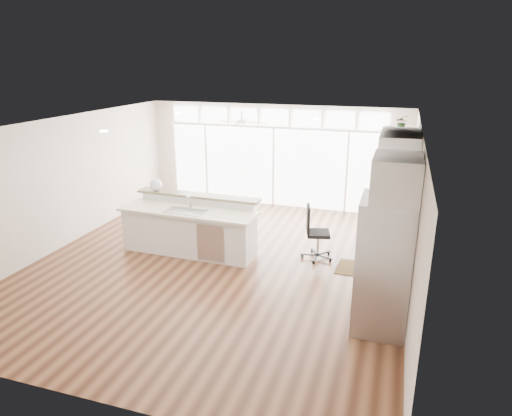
% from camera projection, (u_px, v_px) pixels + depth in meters
% --- Properties ---
extents(floor, '(7.00, 8.00, 0.02)m').
position_uv_depth(floor, '(220.00, 263.00, 8.99)').
color(floor, '#432414').
rests_on(floor, ground).
extents(ceiling, '(7.00, 8.00, 0.02)m').
position_uv_depth(ceiling, '(216.00, 125.00, 8.14)').
color(ceiling, white).
rests_on(ceiling, wall_back).
extents(wall_back, '(7.00, 0.04, 2.70)m').
position_uv_depth(wall_back, '(275.00, 156.00, 12.18)').
color(wall_back, beige).
rests_on(wall_back, floor).
extents(wall_front, '(7.00, 0.04, 2.70)m').
position_uv_depth(wall_front, '(78.00, 299.00, 4.94)').
color(wall_front, beige).
rests_on(wall_front, floor).
extents(wall_left, '(0.04, 8.00, 2.70)m').
position_uv_depth(wall_left, '(63.00, 182.00, 9.57)').
color(wall_left, beige).
rests_on(wall_left, floor).
extents(wall_right, '(0.04, 8.00, 2.70)m').
position_uv_depth(wall_right, '(414.00, 216.00, 7.55)').
color(wall_right, beige).
rests_on(wall_right, floor).
extents(glass_wall, '(5.80, 0.06, 2.08)m').
position_uv_depth(glass_wall, '(274.00, 167.00, 12.22)').
color(glass_wall, white).
rests_on(glass_wall, wall_back).
extents(transom_row, '(5.90, 0.06, 0.40)m').
position_uv_depth(transom_row, '(274.00, 117.00, 11.81)').
color(transom_row, white).
rests_on(transom_row, wall_back).
extents(desk_window, '(0.04, 0.85, 0.85)m').
position_uv_depth(desk_window, '(412.00, 199.00, 7.77)').
color(desk_window, white).
rests_on(desk_window, wall_right).
extents(ceiling_fan, '(1.16, 1.16, 0.32)m').
position_uv_depth(ceiling_fan, '(242.00, 118.00, 10.89)').
color(ceiling_fan, white).
rests_on(ceiling_fan, ceiling).
extents(recessed_lights, '(3.40, 3.00, 0.02)m').
position_uv_depth(recessed_lights, '(220.00, 124.00, 8.33)').
color(recessed_lights, white).
rests_on(recessed_lights, ceiling).
extents(oven_cabinet, '(0.64, 1.20, 2.50)m').
position_uv_depth(oven_cabinet, '(395.00, 191.00, 9.31)').
color(oven_cabinet, white).
rests_on(oven_cabinet, floor).
extents(desk_nook, '(0.72, 1.30, 0.76)m').
position_uv_depth(desk_nook, '(386.00, 259.00, 8.23)').
color(desk_nook, white).
rests_on(desk_nook, floor).
extents(upper_cabinets, '(0.64, 1.30, 0.64)m').
position_uv_depth(upper_cabinets, '(399.00, 151.00, 7.61)').
color(upper_cabinets, white).
rests_on(upper_cabinets, wall_right).
extents(refrigerator, '(0.76, 0.90, 2.00)m').
position_uv_depth(refrigerator, '(384.00, 265.00, 6.55)').
color(refrigerator, '#ACACB1').
rests_on(refrigerator, floor).
extents(fridge_cabinet, '(0.64, 0.90, 0.60)m').
position_uv_depth(fridge_cabinet, '(397.00, 178.00, 6.13)').
color(fridge_cabinet, white).
rests_on(fridge_cabinet, wall_right).
extents(framed_photos, '(0.06, 0.22, 0.80)m').
position_uv_depth(framed_photos, '(411.00, 197.00, 8.38)').
color(framed_photos, black).
rests_on(framed_photos, wall_right).
extents(kitchen_island, '(2.87, 1.14, 1.13)m').
position_uv_depth(kitchen_island, '(189.00, 227.00, 9.29)').
color(kitchen_island, white).
rests_on(kitchen_island, floor).
extents(rug, '(1.02, 0.76, 0.01)m').
position_uv_depth(rug, '(363.00, 269.00, 8.67)').
color(rug, '#332210').
rests_on(rug, floor).
extents(office_chair, '(0.68, 0.65, 1.09)m').
position_uv_depth(office_chair, '(318.00, 233.00, 9.01)').
color(office_chair, black).
rests_on(office_chair, floor).
extents(fishbowl, '(0.29, 0.29, 0.26)m').
position_uv_depth(fishbowl, '(156.00, 185.00, 9.72)').
color(fishbowl, silver).
rests_on(fishbowl, kitchen_island).
extents(monitor, '(0.15, 0.54, 0.44)m').
position_uv_depth(monitor, '(385.00, 227.00, 8.07)').
color(monitor, black).
rests_on(monitor, desk_nook).
extents(keyboard, '(0.11, 0.28, 0.01)m').
position_uv_depth(keyboard, '(374.00, 238.00, 8.18)').
color(keyboard, white).
rests_on(keyboard, desk_nook).
extents(potted_plant, '(0.28, 0.31, 0.22)m').
position_uv_depth(potted_plant, '(402.00, 124.00, 8.88)').
color(potted_plant, '#335D28').
rests_on(potted_plant, oven_cabinet).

